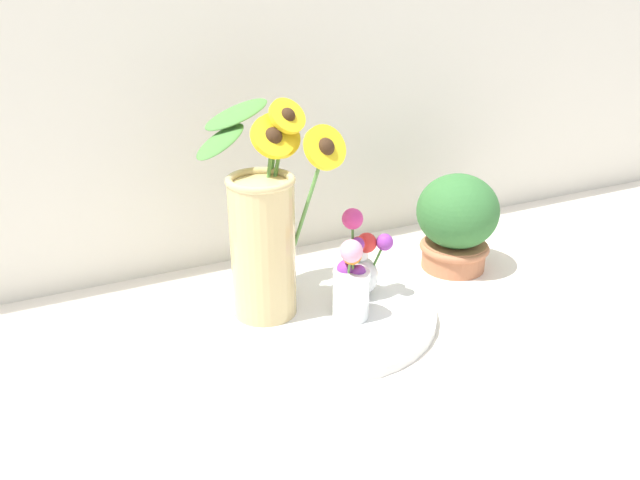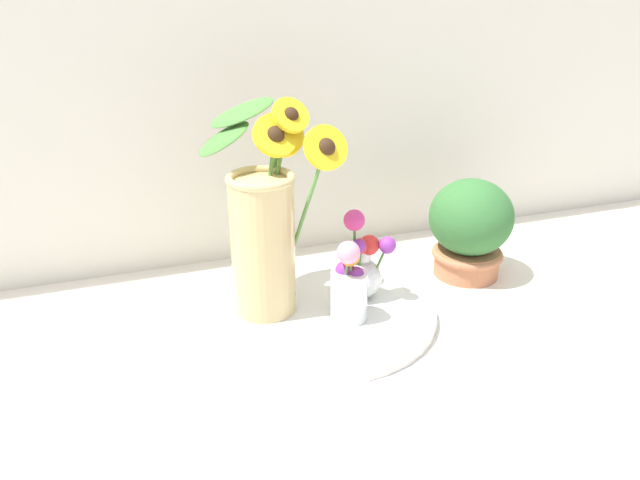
% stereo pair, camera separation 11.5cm
% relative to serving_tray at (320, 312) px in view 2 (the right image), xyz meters
% --- Properties ---
extents(ground_plane, '(6.00, 6.00, 0.00)m').
position_rel_serving_tray_xyz_m(ground_plane, '(-0.03, -0.11, -0.01)').
color(ground_plane, silver).
extents(serving_tray, '(0.45, 0.45, 0.02)m').
position_rel_serving_tray_xyz_m(serving_tray, '(0.00, 0.00, 0.00)').
color(serving_tray, white).
rests_on(serving_tray, ground_plane).
extents(mason_jar_sunflowers, '(0.28, 0.20, 0.40)m').
position_rel_serving_tray_xyz_m(mason_jar_sunflowers, '(-0.09, 0.04, 0.17)').
color(mason_jar_sunflowers, '#D1B77A').
rests_on(mason_jar_sunflowers, serving_tray).
extents(vase_small_center, '(0.07, 0.07, 0.16)m').
position_rel_serving_tray_xyz_m(vase_small_center, '(0.04, -0.06, 0.08)').
color(vase_small_center, white).
rests_on(vase_small_center, serving_tray).
extents(vase_bulb_right, '(0.10, 0.09, 0.19)m').
position_rel_serving_tray_xyz_m(vase_bulb_right, '(0.09, 0.01, 0.08)').
color(vase_bulb_right, white).
rests_on(vase_bulb_right, serving_tray).
extents(potted_plant, '(0.18, 0.18, 0.22)m').
position_rel_serving_tray_xyz_m(potted_plant, '(0.36, 0.07, 0.10)').
color(potted_plant, '#B7704C').
rests_on(potted_plant, ground_plane).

